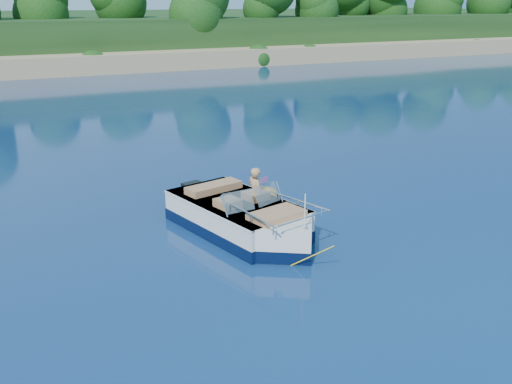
% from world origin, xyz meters
% --- Properties ---
extents(ground, '(160.00, 160.00, 0.00)m').
position_xyz_m(ground, '(0.00, 0.00, 0.00)').
color(ground, '#0A1849').
rests_on(ground, ground).
extents(shoreline, '(170.00, 59.00, 6.00)m').
position_xyz_m(shoreline, '(0.00, 63.77, 0.98)').
color(shoreline, tan).
rests_on(shoreline, ground).
extents(treeline, '(150.00, 7.12, 8.19)m').
position_xyz_m(treeline, '(0.04, 41.01, 5.55)').
color(treeline, '#332111').
rests_on(treeline, ground).
extents(motorboat, '(2.75, 5.44, 1.84)m').
position_xyz_m(motorboat, '(-1.09, 0.17, 0.36)').
color(motorboat, silver).
rests_on(motorboat, ground).
extents(tow_tube, '(1.65, 1.65, 0.35)m').
position_xyz_m(tow_tube, '(0.35, 2.41, 0.09)').
color(tow_tube, orange).
rests_on(tow_tube, ground).
extents(boy, '(0.50, 0.92, 1.73)m').
position_xyz_m(boy, '(0.21, 2.32, 0.00)').
color(boy, tan).
rests_on(boy, ground).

